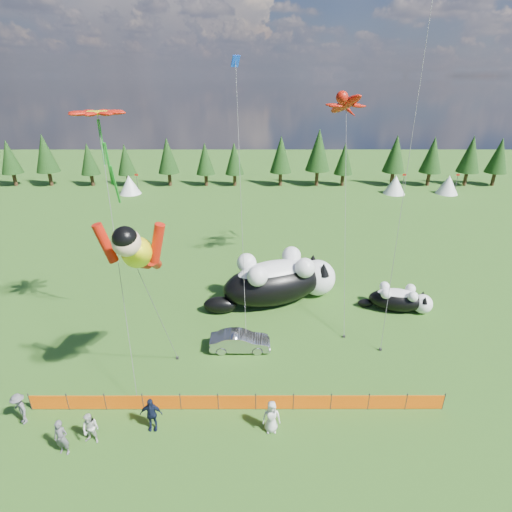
{
  "coord_description": "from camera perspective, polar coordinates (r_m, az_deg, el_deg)",
  "views": [
    {
      "loc": [
        1.0,
        -19.11,
        16.32
      ],
      "look_at": [
        1.02,
        4.0,
        5.88
      ],
      "focal_mm": 28.0,
      "sensor_mm": 36.0,
      "label": 1
    }
  ],
  "objects": [
    {
      "name": "cat_small",
      "position": [
        32.21,
        19.84,
        -5.82
      ],
      "size": [
        5.42,
        2.69,
        1.97
      ],
      "rotation": [
        0.0,
        0.0,
        -0.2
      ],
      "color": "black",
      "rests_on": "ground"
    },
    {
      "name": "flower_kite",
      "position": [
        24.03,
        -21.68,
        18.05
      ],
      "size": [
        3.76,
        7.79,
        15.77
      ],
      "color": "#B51509",
      "rests_on": "ground"
    },
    {
      "name": "tree_line",
      "position": [
        65.29,
        -0.95,
        13.44
      ],
      "size": [
        90.0,
        4.0,
        8.0
      ],
      "primitive_type": null,
      "color": "black",
      "rests_on": "ground"
    },
    {
      "name": "spectator_b",
      "position": [
        22.33,
        -22.55,
        -21.84
      ],
      "size": [
        0.91,
        0.62,
        1.74
      ],
      "primitive_type": "imported",
      "rotation": [
        0.0,
        0.0,
        -0.15
      ],
      "color": "beige",
      "rests_on": "ground"
    },
    {
      "name": "spectator_c",
      "position": [
        22.0,
        -14.74,
        -21.02
      ],
      "size": [
        1.13,
        0.59,
        1.91
      ],
      "primitive_type": "imported",
      "rotation": [
        0.0,
        0.0,
        0.01
      ],
      "color": "black",
      "rests_on": "ground"
    },
    {
      "name": "spectator_a",
      "position": [
        22.33,
        -26.05,
        -22.29
      ],
      "size": [
        0.76,
        0.56,
        1.93
      ],
      "primitive_type": "imported",
      "rotation": [
        0.0,
        0.0,
        -0.15
      ],
      "color": "#58585D",
      "rests_on": "ground"
    },
    {
      "name": "gecko_kite",
      "position": [
        33.63,
        12.66,
        20.4
      ],
      "size": [
        4.75,
        13.6,
        17.54
      ],
      "color": "#B51509",
      "rests_on": "ground"
    },
    {
      "name": "car",
      "position": [
        26.44,
        -2.31,
        -12.08
      ],
      "size": [
        3.93,
        1.42,
        1.29
      ],
      "primitive_type": "imported",
      "rotation": [
        0.0,
        0.0,
        1.59
      ],
      "color": "#B3B3B8",
      "rests_on": "ground"
    },
    {
      "name": "safety_fence",
      "position": [
        22.6,
        -2.74,
        -20.14
      ],
      "size": [
        22.06,
        0.06,
        1.1
      ],
      "color": "#262626",
      "rests_on": "ground"
    },
    {
      "name": "cat_large",
      "position": [
        31.11,
        3.38,
        -3.41
      ],
      "size": [
        10.51,
        6.44,
        3.94
      ],
      "rotation": [
        0.0,
        0.0,
        0.36
      ],
      "color": "black",
      "rests_on": "ground"
    },
    {
      "name": "spectator_e",
      "position": [
        21.33,
        2.22,
        -21.97
      ],
      "size": [
        0.91,
        0.61,
        1.82
      ],
      "primitive_type": "imported",
      "rotation": [
        0.0,
        0.0,
        0.03
      ],
      "color": "beige",
      "rests_on": "ground"
    },
    {
      "name": "spectator_d",
      "position": [
        24.78,
        -30.68,
        -18.28
      ],
      "size": [
        1.28,
        1.23,
        1.81
      ],
      "primitive_type": "imported",
      "rotation": [
        0.0,
        0.0,
        -0.72
      ],
      "color": "#58585D",
      "rests_on": "ground"
    },
    {
      "name": "superhero_kite",
      "position": [
        19.7,
        -16.63,
        0.48
      ],
      "size": [
        5.89,
        6.18,
        11.16
      ],
      "color": "yellow",
      "rests_on": "ground"
    },
    {
      "name": "ground",
      "position": [
        25.15,
        -2.41,
        -16.17
      ],
      "size": [
        160.0,
        160.0,
        0.0
      ],
      "primitive_type": "plane",
      "color": "#0F3D0B",
      "rests_on": "ground"
    },
    {
      "name": "festival_tents",
      "position": [
        61.78,
        9.41,
        10.02
      ],
      "size": [
        50.0,
        3.2,
        2.8
      ],
      "primitive_type": null,
      "color": "white",
      "rests_on": "ground"
    },
    {
      "name": "diamond_kite_a",
      "position": [
        26.17,
        -2.83,
        23.56
      ],
      "size": [
        1.14,
        5.74,
        18.09
      ],
      "color": "blue",
      "rests_on": "ground"
    }
  ]
}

